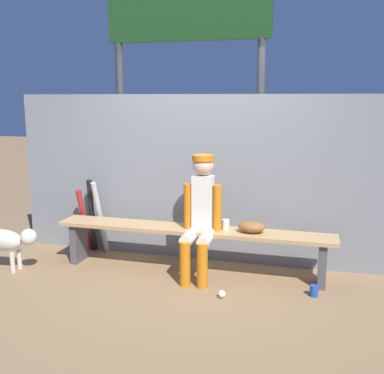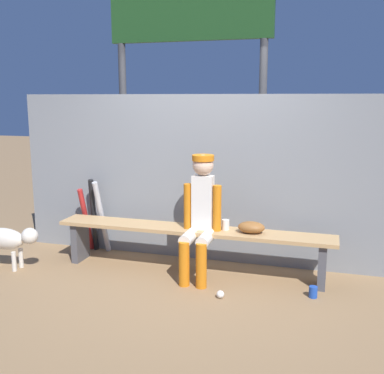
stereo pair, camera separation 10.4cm
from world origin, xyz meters
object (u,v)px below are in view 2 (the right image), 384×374
Objects in this scene: bat_aluminum_black at (94,215)px; dugout_bench at (192,237)px; bat_aluminum_red at (86,220)px; baseball_glove at (251,227)px; bat_aluminum_silver at (102,217)px; dog at (8,239)px; cup_on_bench at (226,225)px; cup_on_ground at (313,292)px; baseball at (220,294)px; player_seated at (200,212)px; scoreboard at (195,48)px.

dugout_bench is at bearing -13.64° from bat_aluminum_black.
bat_aluminum_black is 1.13× the size of bat_aluminum_red.
bat_aluminum_silver is at bearing 171.55° from baseball_glove.
bat_aluminum_red is (-0.09, -0.02, -0.06)m from bat_aluminum_black.
baseball_glove is at bearing 10.30° from dog.
cup_on_bench is at bearing 172.47° from baseball_glove.
baseball is at bearing -162.50° from cup_on_ground.
baseball_glove is 0.35× the size of bat_aluminum_red.
cup_on_bench reaches higher than cup_on_ground.
bat_aluminum_black reaches higher than baseball_glove.
player_seated reaches higher than cup_on_ground.
bat_aluminum_red is at bearing 165.21° from player_seated.
player_seated is 1.36m from cup_on_ground.
dog is (-0.53, -0.78, -0.07)m from bat_aluminum_red.
baseball is at bearing -54.18° from player_seated.
baseball_glove is at bearing -9.36° from bat_aluminum_black.
dog is at bearing -124.13° from bat_aluminum_red.
bat_aluminum_red is (-1.57, 0.42, -0.31)m from player_seated.
baseball is at bearing -51.55° from dugout_bench.
dog is at bearing -170.08° from player_seated.
scoreboard is at bearing 108.54° from player_seated.
bat_aluminum_red reaches higher than dugout_bench.
dugout_bench reaches higher than cup_on_ground.
cup_on_ground is (2.52, -0.58, -0.40)m from bat_aluminum_silver.
bat_aluminum_red is 7.37× the size of cup_on_ground.
dugout_bench is 2.34× the size of player_seated.
player_seated reaches higher than dog.
bat_aluminum_silver is 2.46m from scoreboard.
dog is (-2.35, -0.52, -0.22)m from cup_on_bench.
bat_aluminum_black is 12.39× the size of baseball.
cup_on_bench is (-0.94, 0.34, 0.50)m from cup_on_ground.
cup_on_ground is 1.12m from cup_on_bench.
bat_aluminum_silver reaches higher than dog.
player_seated is 1.60× the size of bat_aluminum_red.
scoreboard is at bearing 49.81° from bat_aluminum_silver.
bat_aluminum_silver is (-1.87, 0.28, -0.10)m from baseball_glove.
baseball is at bearing -66.72° from scoreboard.
cup_on_bench reaches higher than dog.
scoreboard reaches higher than baseball.
cup_on_ground is (0.85, 0.27, 0.02)m from baseball.
dugout_bench is at bearing 180.00° from baseball_glove.
bat_aluminum_silver reaches higher than cup_on_bench.
scoreboard reaches higher than bat_aluminum_red.
bat_aluminum_red reaches higher than cup_on_bench.
dog is (-2.44, 0.09, 0.30)m from baseball.
cup_on_bench is (0.36, 0.04, 0.16)m from dugout_bench.
scoreboard is (-0.72, 1.27, 1.95)m from cup_on_bench.
baseball is (-0.19, -0.57, -0.52)m from baseball_glove.
bat_aluminum_silver reaches higher than baseball.
baseball is at bearing -26.82° from bat_aluminum_silver.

